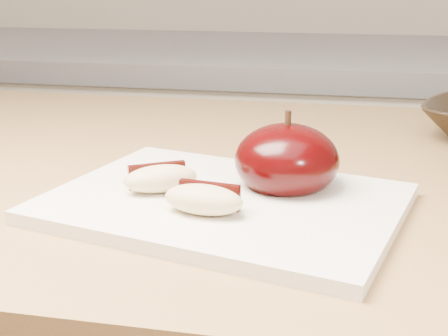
# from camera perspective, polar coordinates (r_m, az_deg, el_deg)

# --- Properties ---
(back_cabinet) EXTENTS (2.40, 0.62, 0.94)m
(back_cabinet) POSITION_cam_1_polar(r_m,az_deg,el_deg) (1.46, 3.58, -7.57)
(back_cabinet) COLOR silver
(back_cabinet) RESTS_ON ground
(cutting_board) EXTENTS (0.32, 0.27, 0.01)m
(cutting_board) POSITION_cam_1_polar(r_m,az_deg,el_deg) (0.52, -0.00, -3.23)
(cutting_board) COLOR silver
(cutting_board) RESTS_ON island_counter
(apple_half) EXTENTS (0.09, 0.09, 0.08)m
(apple_half) POSITION_cam_1_polar(r_m,az_deg,el_deg) (0.54, 5.75, 0.71)
(apple_half) COLOR black
(apple_half) RESTS_ON cutting_board
(apple_wedge_a) EXTENTS (0.07, 0.06, 0.02)m
(apple_wedge_a) POSITION_cam_1_polar(r_m,az_deg,el_deg) (0.53, -5.85, -0.93)
(apple_wedge_a) COLOR #D6BE88
(apple_wedge_a) RESTS_ON cutting_board
(apple_wedge_b) EXTENTS (0.07, 0.04, 0.02)m
(apple_wedge_b) POSITION_cam_1_polar(r_m,az_deg,el_deg) (0.48, -1.83, -2.85)
(apple_wedge_b) COLOR #D6BE88
(apple_wedge_b) RESTS_ON cutting_board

